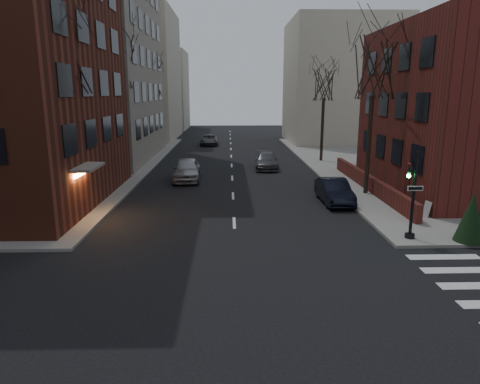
# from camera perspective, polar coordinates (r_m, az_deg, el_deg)

# --- Properties ---
(ground) EXTENTS (160.00, 160.00, 0.00)m
(ground) POSITION_cam_1_polar(r_m,az_deg,el_deg) (11.49, 0.09, -22.18)
(ground) COLOR black
(ground) RESTS_ON ground
(building_left_tan) EXTENTS (18.00, 18.00, 28.00)m
(building_left_tan) POSITION_cam_1_polar(r_m,az_deg,el_deg) (47.07, -24.03, 21.06)
(building_left_tan) COLOR gray
(building_left_tan) RESTS_ON ground
(low_wall_right) EXTENTS (0.35, 16.00, 1.00)m
(low_wall_right) POSITION_cam_1_polar(r_m,az_deg,el_deg) (30.54, 16.77, 1.25)
(low_wall_right) COLOR #5A1D1A
(low_wall_right) RESTS_ON sidewalk_far_right
(building_distant_la) EXTENTS (14.00, 16.00, 18.00)m
(building_distant_la) POSITION_cam_1_polar(r_m,az_deg,el_deg) (66.08, -14.91, 14.75)
(building_distant_la) COLOR beige
(building_distant_la) RESTS_ON ground
(building_distant_ra) EXTENTS (14.00, 14.00, 16.00)m
(building_distant_ra) POSITION_cam_1_polar(r_m,az_deg,el_deg) (61.32, 13.29, 14.06)
(building_distant_ra) COLOR beige
(building_distant_ra) RESTS_ON ground
(building_distant_lb) EXTENTS (10.00, 12.00, 14.00)m
(building_distant_lb) POSITION_cam_1_polar(r_m,az_deg,el_deg) (82.36, -10.71, 13.15)
(building_distant_lb) COLOR beige
(building_distant_lb) RESTS_ON ground
(traffic_signal) EXTENTS (0.76, 0.44, 4.00)m
(traffic_signal) POSITION_cam_1_polar(r_m,az_deg,el_deg) (20.67, 21.92, -1.08)
(traffic_signal) COLOR black
(traffic_signal) RESTS_ON sidewalk_far_right
(tree_left_a) EXTENTS (4.18, 4.18, 10.26)m
(tree_left_a) POSITION_cam_1_polar(r_m,az_deg,el_deg) (24.95, -22.48, 16.38)
(tree_left_a) COLOR #2D231C
(tree_left_a) RESTS_ON sidewalk_far_left
(tree_left_b) EXTENTS (4.40, 4.40, 10.80)m
(tree_left_b) POSITION_cam_1_polar(r_m,az_deg,el_deg) (36.46, -15.70, 16.23)
(tree_left_b) COLOR #2D231C
(tree_left_b) RESTS_ON sidewalk_far_left
(tree_left_c) EXTENTS (3.96, 3.96, 9.72)m
(tree_left_c) POSITION_cam_1_polar(r_m,az_deg,el_deg) (50.12, -11.70, 14.45)
(tree_left_c) COLOR #2D231C
(tree_left_c) RESTS_ON sidewalk_far_left
(tree_right_a) EXTENTS (3.96, 3.96, 9.72)m
(tree_right_a) POSITION_cam_1_polar(r_m,az_deg,el_deg) (28.87, 17.42, 15.31)
(tree_right_a) COLOR #2D231C
(tree_right_a) RESTS_ON sidewalk_far_right
(tree_right_b) EXTENTS (3.74, 3.74, 9.18)m
(tree_right_b) POSITION_cam_1_polar(r_m,az_deg,el_deg) (42.36, 11.17, 14.16)
(tree_right_b) COLOR #2D231C
(tree_right_b) RESTS_ON sidewalk_far_right
(streetlamp_near) EXTENTS (0.36, 0.36, 6.28)m
(streetlamp_near) POSITION_cam_1_polar(r_m,az_deg,el_deg) (32.45, -15.85, 8.39)
(streetlamp_near) COLOR black
(streetlamp_near) RESTS_ON sidewalk_far_left
(streetlamp_far) EXTENTS (0.36, 0.36, 6.28)m
(streetlamp_far) POSITION_cam_1_polar(r_m,az_deg,el_deg) (52.04, -10.46, 10.26)
(streetlamp_far) COLOR black
(streetlamp_far) RESTS_ON sidewalk_far_left
(parked_sedan) EXTENTS (1.65, 4.50, 1.47)m
(parked_sedan) POSITION_cam_1_polar(r_m,az_deg,el_deg) (26.85, 12.45, 0.11)
(parked_sedan) COLOR black
(parked_sedan) RESTS_ON ground
(car_lane_silver) EXTENTS (2.23, 5.10, 1.71)m
(car_lane_silver) POSITION_cam_1_polar(r_m,az_deg,el_deg) (33.25, -7.11, 3.00)
(car_lane_silver) COLOR #A1A1A6
(car_lane_silver) RESTS_ON ground
(car_lane_gray) EXTENTS (2.28, 4.96, 1.41)m
(car_lane_gray) POSITION_cam_1_polar(r_m,az_deg,el_deg) (38.29, 3.55, 4.18)
(car_lane_gray) COLOR #46464B
(car_lane_gray) RESTS_ON ground
(car_lane_far) EXTENTS (2.33, 4.83, 1.32)m
(car_lane_far) POSITION_cam_1_polar(r_m,az_deg,el_deg) (55.81, -4.16, 6.94)
(car_lane_far) COLOR #444449
(car_lane_far) RESTS_ON ground
(sandwich_board) EXTENTS (0.48, 0.59, 0.83)m
(sandwich_board) POSITION_cam_1_polar(r_m,az_deg,el_deg) (25.06, 23.99, -2.06)
(sandwich_board) COLOR silver
(sandwich_board) RESTS_ON sidewalk_far_right
(evergreen_shrub) EXTENTS (1.68, 1.68, 2.20)m
(evergreen_shrub) POSITION_cam_1_polar(r_m,az_deg,el_deg) (21.53, 28.48, -3.00)
(evergreen_shrub) COLOR black
(evergreen_shrub) RESTS_ON sidewalk_far_right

